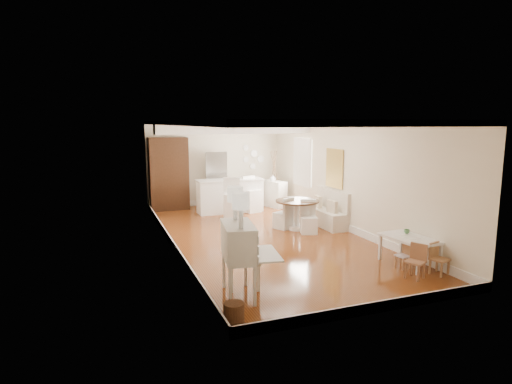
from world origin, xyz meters
TOP-DOWN VIEW (x-y plane):
  - room at (0.04, 0.32)m, footprint 9.00×9.04m
  - secretary_bureau at (-1.70, -3.19)m, footprint 1.08×1.10m
  - gustavian_armchair at (-1.49, -2.84)m, footprint 0.69×0.69m
  - wicker_basket at (-2.05, -4.05)m, footprint 0.32×0.32m
  - kids_table at (1.90, -2.91)m, footprint 0.77×1.17m
  - kids_chair_a at (1.50, -3.54)m, footprint 0.41×0.41m
  - kids_chair_b at (1.67, -3.02)m, footprint 0.27×0.27m
  - kids_chair_c at (2.06, -3.54)m, footprint 0.35×0.35m
  - banquette at (1.99, 0.50)m, footprint 0.52×1.60m
  - dining_table at (1.10, 0.42)m, footprint 1.22×1.22m
  - slip_chair_near at (1.19, -0.05)m, footprint 0.51×0.52m
  - slip_chair_far at (0.79, 0.63)m, footprint 0.54×0.55m
  - breakfast_counter at (0.10, 3.10)m, footprint 2.05×0.65m
  - bar_stool_left at (-0.12, 2.20)m, footprint 0.58×0.58m
  - bar_stool_right at (0.74, 2.88)m, footprint 0.53×0.53m
  - pantry_cabinet at (-1.60, 4.18)m, footprint 1.20×0.60m
  - fridge at (0.30, 4.15)m, footprint 0.75×0.65m
  - sideboard at (1.71, 3.43)m, footprint 0.66×0.98m
  - pencil_cup at (2.03, -2.66)m, footprint 0.14×0.14m
  - branch_vase at (1.67, 3.43)m, footprint 0.21×0.21m

SIDE VIEW (x-z plane):
  - wicker_basket at x=-2.05m, z-range 0.00..0.29m
  - kids_chair_b at x=1.67m, z-range 0.00..0.50m
  - kids_table at x=1.90m, z-range 0.00..0.56m
  - kids_chair_c at x=2.06m, z-range 0.00..0.60m
  - kids_chair_a at x=1.50m, z-range 0.00..0.63m
  - dining_table at x=1.10m, z-range 0.00..0.77m
  - slip_chair_far at x=0.79m, z-range 0.00..0.83m
  - slip_chair_near at x=1.19m, z-range 0.00..0.83m
  - sideboard at x=1.71m, z-range 0.00..0.86m
  - banquette at x=1.99m, z-range 0.00..0.98m
  - gustavian_armchair at x=-1.49m, z-range 0.00..1.00m
  - breakfast_counter at x=0.10m, z-range 0.00..1.03m
  - bar_stool_right at x=0.74m, z-range 0.00..1.11m
  - bar_stool_left at x=-0.12m, z-range 0.00..1.18m
  - secretary_bureau at x=-1.70m, z-range 0.00..1.20m
  - pencil_cup at x=2.03m, z-range 0.56..0.64m
  - fridge at x=0.30m, z-range 0.00..1.80m
  - branch_vase at x=1.67m, z-range 0.86..1.06m
  - pantry_cabinet at x=-1.60m, z-range 0.00..2.30m
  - room at x=0.04m, z-range 0.57..3.39m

